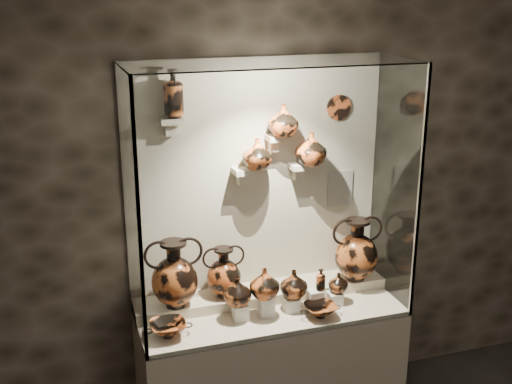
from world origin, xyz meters
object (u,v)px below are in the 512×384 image
Objects in this scene: amphora_left at (174,274)px; ovoid_vase_a at (257,154)px; jug_c at (294,284)px; jug_e at (338,282)px; jug_b at (264,283)px; kylix_right at (320,309)px; lekythos_small at (321,278)px; ovoid_vase_b at (283,120)px; jug_a at (237,291)px; lekythos_tall at (173,91)px; kylix_left at (168,328)px; amphora_mid at (224,272)px; ovoid_vase_c at (311,149)px; amphora_right at (356,249)px.

amphora_left is 2.22× the size of ovoid_vase_a.
jug_e is at bearing -21.09° from jug_c.
jug_b is at bearing -174.11° from jug_e.
lekythos_small is at bearing 61.88° from kylix_right.
amphora_left is 2.18× the size of ovoid_vase_b.
jug_a reaches higher than kylix_right.
jug_a is at bearing 160.86° from lekythos_small.
ovoid_vase_b is at bearing 69.70° from jug_c.
lekythos_tall reaches higher than ovoid_vase_a.
jug_e is 0.99m from ovoid_vase_a.
jug_a is at bearing -133.87° from ovoid_vase_a.
jug_b is 0.65m from kylix_left.
amphora_mid is 1.30× the size of kylix_right.
jug_b is at bearing -168.13° from ovoid_vase_c.
amphora_left is at bearing -149.18° from amphora_mid.
amphora_left is 1.70× the size of kylix_right.
amphora_right is 2.66× the size of lekythos_small.
jug_c is at bearing 155.41° from lekythos_small.
amphora_right is 2.21× the size of jug_b.
ovoid_vase_c reaches higher than kylix_left.
amphora_right is 0.54m from jug_c.
ovoid_vase_a reaches higher than kylix_left.
jug_e is at bearing 2.00° from kylix_left.
kylix_left is (-0.09, -0.24, -0.23)m from amphora_left.
jug_a is (0.03, -0.20, -0.04)m from amphora_mid.
ovoid_vase_b is (0.41, 0.04, 0.95)m from amphora_mid.
amphora_left is at bearing 163.73° from ovoid_vase_c.
kylix_left is at bearing -111.91° from amphora_left.
jug_c reaches higher than jug_e.
ovoid_vase_b is at bearing 47.88° from jug_a.
jug_b is at bearing 3.22° from kylix_left.
jug_e is at bearing 15.67° from jug_a.
kylix_right is at bearing -125.33° from amphora_right.
amphora_mid reaches higher than kylix_right.
jug_a is at bearing -178.36° from ovoid_vase_c.
amphora_left is 2.67× the size of lekythos_small.
jug_b is 1.20× the size of lekythos_small.
amphora_mid is 1.69× the size of ovoid_vase_a.
lekythos_tall is at bearing 152.88° from jug_a.
amphora_mid reaches higher than jug_c.
ovoid_vase_b is at bearing 145.59° from jug_e.
ovoid_vase_b reaches higher than jug_b.
kylix_left is 0.88× the size of lekythos_tall.
kylix_left is at bearing -123.02° from amphora_mid.
jug_c is (0.41, -0.19, -0.05)m from amphora_mid.
jug_a is at bearing -24.73° from amphora_left.
lekythos_small is at bearing 1.70° from kylix_left.
jug_c is 0.31m from jug_e.
ovoid_vase_b reaches higher than amphora_mid.
amphora_right reaches higher than kylix_right.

